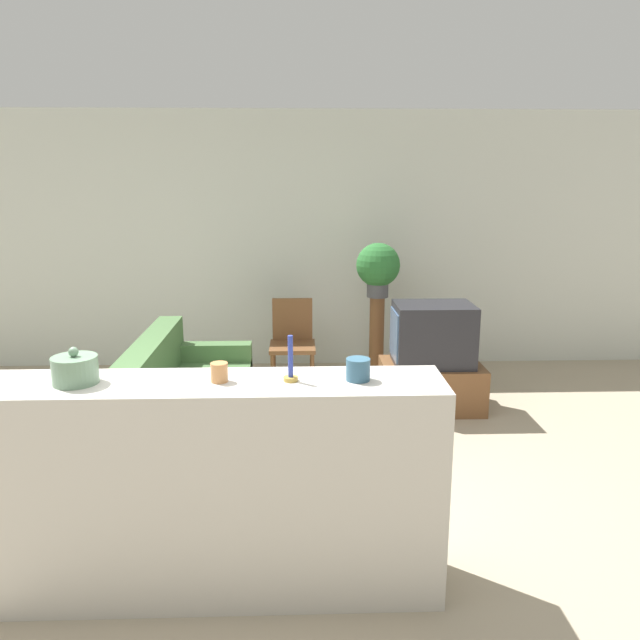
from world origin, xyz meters
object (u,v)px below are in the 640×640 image
couch (187,407)px  decorative_bowl (75,370)px  potted_plant (378,267)px  wooden_chair (292,339)px  television (432,334)px

couch → decorative_bowl: 1.97m
couch → potted_plant: (1.64, 1.44, 0.87)m
wooden_chair → potted_plant: bearing=6.1°
couch → television: 2.19m
television → wooden_chair: (-1.24, 0.66, -0.21)m
television → wooden_chair: size_ratio=0.81×
couch → television: television is taller
television → potted_plant: size_ratio=1.30×
television → wooden_chair: bearing=152.0°
television → decorative_bowl: 3.34m
wooden_chair → potted_plant: 1.09m
wooden_chair → television: bearing=-28.0°
couch → potted_plant: bearing=41.4°
potted_plant → television: bearing=-62.0°
couch → potted_plant: size_ratio=3.09×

